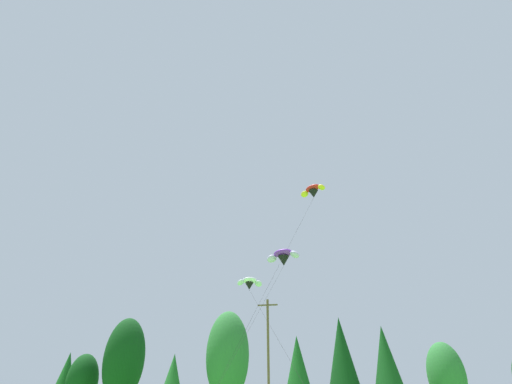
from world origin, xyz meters
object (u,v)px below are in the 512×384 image
object	(u,v)px
parafoil_kite_high_purple	(283,257)
parafoil_kite_mid_white	(250,283)
parafoil_kite_far_red_yellow	(313,191)
utility_pole	(268,360)

from	to	relation	value
parafoil_kite_high_purple	parafoil_kite_mid_white	bearing A→B (deg)	-128.19
parafoil_kite_high_purple	parafoil_kite_mid_white	world-z (taller)	parafoil_kite_high_purple
parafoil_kite_high_purple	parafoil_kite_far_red_yellow	bearing A→B (deg)	1.46
parafoil_kite_far_red_yellow	parafoil_kite_high_purple	bearing A→B (deg)	-178.54
parafoil_kite_high_purple	parafoil_kite_far_red_yellow	xyz separation A→B (m)	(3.76, 0.10, 7.91)
parafoil_kite_mid_white	utility_pole	bearing A→B (deg)	81.99
utility_pole	parafoil_kite_mid_white	size ratio (longest dim) A/B	0.81
parafoil_kite_mid_white	parafoil_kite_far_red_yellow	bearing A→B (deg)	30.15
parafoil_kite_high_purple	parafoil_kite_far_red_yellow	size ratio (longest dim) A/B	0.68
parafoil_kite_high_purple	parafoil_kite_far_red_yellow	world-z (taller)	parafoil_kite_far_red_yellow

